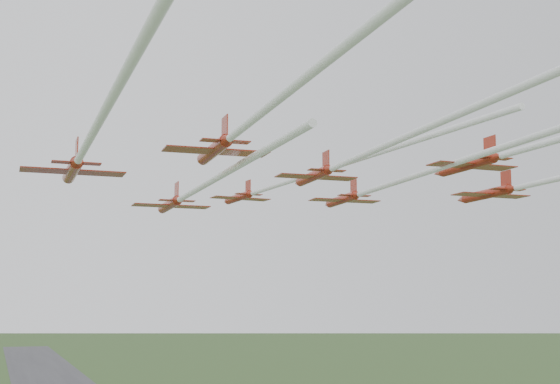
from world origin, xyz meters
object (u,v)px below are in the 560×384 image
object	(u,v)px
jet_row3_left	(85,147)
jet_row3_mid	(389,144)
jet_row4_left	(284,95)
jet_row3_right	(552,180)
jet_row4_right	(549,142)
jet_row2_left	(192,192)
jet_row2_right	(383,186)
jet_lead	(290,181)

from	to	relation	value
jet_row3_left	jet_row3_mid	xyz separation A→B (m)	(24.51, -5.11, 0.95)
jet_row3_left	jet_row4_left	xyz separation A→B (m)	(9.89, -18.96, 0.31)
jet_row3_right	jet_row4_left	size ratio (longest dim) A/B	0.80
jet_row3_right	jet_row4_right	size ratio (longest dim) A/B	1.04
jet_row2_left	jet_row3_mid	distance (m)	25.62
jet_row2_right	jet_row3_left	world-z (taller)	jet_row2_right
jet_row4_right	jet_row2_left	bearing A→B (deg)	130.21
jet_row4_left	jet_row3_right	bearing A→B (deg)	33.56
jet_row3_right	jet_row4_left	distance (m)	47.50
jet_row2_right	jet_row4_right	bearing A→B (deg)	-83.23
jet_lead	jet_row3_right	xyz separation A→B (m)	(23.73, -17.97, -1.25)
jet_row2_left	jet_row3_mid	bearing A→B (deg)	-63.01
jet_row2_left	jet_row3_left	bearing A→B (deg)	-125.96
jet_row4_left	jet_row3_mid	bearing A→B (deg)	45.40
jet_lead	jet_row2_left	bearing A→B (deg)	-160.67
jet_row2_right	jet_row3_right	bearing A→B (deg)	-31.88
jet_row2_right	jet_row3_right	xyz separation A→B (m)	(15.22, -10.27, 0.04)
jet_row4_left	jet_row4_right	bearing A→B (deg)	20.25
jet_row4_left	jet_lead	bearing A→B (deg)	70.62
jet_row2_right	jet_row4_left	xyz separation A→B (m)	(-25.22, -35.19, -0.59)
jet_row3_mid	jet_row3_right	bearing A→B (deg)	24.75
jet_lead	jet_row2_left	distance (m)	15.18
jet_row2_right	jet_row3_mid	bearing A→B (deg)	-114.31
jet_lead	jet_row2_left	size ratio (longest dim) A/B	1.18
jet_row3_right	jet_row4_left	world-z (taller)	jet_row3_right
jet_row3_mid	jet_row4_right	size ratio (longest dim) A/B	1.26
jet_row2_left	jet_row4_right	size ratio (longest dim) A/B	1.00
jet_row2_left	jet_row3_right	bearing A→B (deg)	-17.21
jet_row3_left	jet_row4_right	size ratio (longest dim) A/B	1.04
jet_row3_left	jet_row3_right	distance (m)	50.69
jet_row2_left	jet_row2_right	distance (m)	22.18
jet_row2_right	jet_row3_left	distance (m)	38.69
jet_row3_mid	jet_row4_right	world-z (taller)	jet_row4_right
jet_row3_right	jet_row2_left	bearing A→B (deg)	162.67
jet_row3_mid	jet_row4_right	bearing A→B (deg)	-19.09
jet_row3_right	jet_row4_right	bearing A→B (deg)	-129.35
jet_row3_mid	jet_row3_right	size ratio (longest dim) A/B	1.21
jet_row2_right	jet_row3_right	world-z (taller)	jet_row3_right
jet_lead	jet_row3_left	xyz separation A→B (m)	(-26.61, -23.92, -2.20)
jet_row2_left	jet_row4_left	world-z (taller)	jet_row4_left
jet_row4_right	jet_row3_mid	bearing A→B (deg)	158.37
jet_row3_mid	jet_row4_left	distance (m)	20.15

